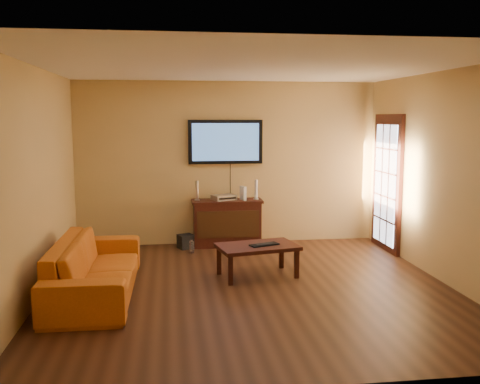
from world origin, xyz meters
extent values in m
plane|color=black|center=(0.00, 0.00, 0.00)|extent=(5.00, 5.00, 0.00)
plane|color=tan|center=(0.00, 2.50, 1.35)|extent=(5.00, 0.00, 5.00)
plane|color=tan|center=(-2.50, 0.00, 1.35)|extent=(0.00, 5.00, 5.00)
plane|color=tan|center=(2.50, 0.00, 1.35)|extent=(0.00, 5.00, 5.00)
plane|color=white|center=(0.00, 0.00, 2.70)|extent=(5.00, 5.00, 0.00)
cube|color=black|center=(2.46, 1.70, 1.05)|extent=(0.06, 1.02, 2.22)
cube|color=white|center=(2.42, 1.70, 1.05)|extent=(0.01, 0.79, 1.89)
cube|color=black|center=(-0.05, 2.28, 0.36)|extent=(1.09, 0.41, 0.72)
cube|color=black|center=(-0.05, 2.07, 0.40)|extent=(1.00, 0.02, 0.43)
cube|color=black|center=(-0.05, 2.28, 0.74)|extent=(1.16, 0.44, 0.04)
cube|color=black|center=(-0.05, 2.46, 1.71)|extent=(1.23, 0.07, 0.73)
cube|color=#3E68A2|center=(-0.05, 2.42, 1.71)|extent=(1.11, 0.01, 0.62)
cube|color=black|center=(0.17, 0.50, 0.40)|extent=(1.14, 0.82, 0.05)
cube|color=black|center=(-0.23, 0.16, 0.19)|extent=(0.06, 0.06, 0.38)
cube|color=black|center=(0.67, 0.34, 0.19)|extent=(0.06, 0.06, 0.38)
cube|color=black|center=(-0.33, 0.65, 0.19)|extent=(0.06, 0.06, 0.38)
cube|color=black|center=(0.57, 0.84, 0.19)|extent=(0.06, 0.06, 0.38)
imported|color=#C25E15|center=(-1.87, 0.02, 0.45)|extent=(0.70, 2.30, 0.90)
cylinder|color=silver|center=(-0.53, 2.30, 0.77)|extent=(0.09, 0.09, 0.01)
cylinder|color=silver|center=(-0.53, 2.30, 0.93)|extent=(0.05, 0.05, 0.31)
cylinder|color=silver|center=(0.44, 2.28, 0.77)|extent=(0.09, 0.09, 0.01)
cylinder|color=silver|center=(0.44, 2.28, 0.93)|extent=(0.05, 0.05, 0.31)
cube|color=silver|center=(-0.09, 2.29, 0.81)|extent=(0.43, 0.38, 0.08)
cube|color=white|center=(0.22, 2.24, 0.88)|extent=(0.09, 0.17, 0.23)
cube|color=black|center=(-0.73, 2.16, 0.11)|extent=(0.30, 0.30, 0.23)
cylinder|color=white|center=(-0.65, 1.86, 0.09)|extent=(0.07, 0.07, 0.19)
sphere|color=white|center=(-0.65, 1.86, 0.19)|extent=(0.04, 0.04, 0.04)
cube|color=black|center=(0.26, 0.46, 0.44)|extent=(0.42, 0.27, 0.02)
cube|color=black|center=(0.26, 0.46, 0.45)|extent=(0.27, 0.18, 0.01)
camera|label=1|loc=(-0.97, -6.35, 2.11)|focal=40.00mm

